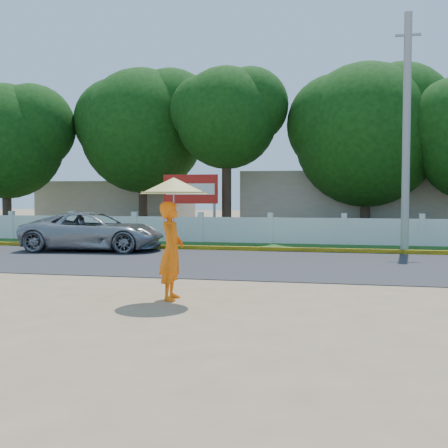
# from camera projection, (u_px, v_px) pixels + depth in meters

# --- Properties ---
(ground) EXTENTS (120.00, 120.00, 0.00)m
(ground) POSITION_uv_depth(u_px,v_px,m) (205.00, 287.00, 12.45)
(ground) COLOR #9E8460
(ground) RESTS_ON ground
(road) EXTENTS (60.00, 7.00, 0.02)m
(road) POSITION_uv_depth(u_px,v_px,m) (241.00, 263.00, 16.84)
(road) COLOR #38383A
(road) RESTS_ON ground
(grass_verge) EXTENTS (60.00, 3.50, 0.03)m
(grass_verge) POSITION_uv_depth(u_px,v_px,m) (266.00, 247.00, 21.96)
(grass_verge) COLOR #2D601E
(grass_verge) RESTS_ON ground
(curb) EXTENTS (40.00, 0.18, 0.16)m
(curb) POSITION_uv_depth(u_px,v_px,m) (259.00, 249.00, 20.30)
(curb) COLOR yellow
(curb) RESTS_ON ground
(fence) EXTENTS (40.00, 0.10, 1.10)m
(fence) POSITION_uv_depth(u_px,v_px,m) (270.00, 231.00, 23.35)
(fence) COLOR silver
(fence) RESTS_ON ground
(building_near) EXTENTS (10.00, 6.00, 3.20)m
(building_near) POSITION_uv_depth(u_px,v_px,m) (344.00, 203.00, 29.31)
(building_near) COLOR #B7AD99
(building_near) RESTS_ON ground
(building_far) EXTENTS (8.00, 5.00, 2.80)m
(building_far) POSITION_uv_depth(u_px,v_px,m) (119.00, 206.00, 33.02)
(building_far) COLOR #B7AD99
(building_far) RESTS_ON ground
(utility_pole) EXTENTS (0.28, 0.28, 8.54)m
(utility_pole) POSITION_uv_depth(u_px,v_px,m) (406.00, 133.00, 20.16)
(utility_pole) COLOR gray
(utility_pole) RESTS_ON ground
(vehicle) EXTENTS (5.30, 2.83, 1.42)m
(vehicle) POSITION_uv_depth(u_px,v_px,m) (94.00, 231.00, 20.44)
(vehicle) COLOR gray
(vehicle) RESTS_ON ground
(monk_with_parasol) EXTENTS (1.31, 1.31, 2.38)m
(monk_with_parasol) POSITION_uv_depth(u_px,v_px,m) (173.00, 220.00, 10.88)
(monk_with_parasol) COLOR orange
(monk_with_parasol) RESTS_ON ground
(billboard) EXTENTS (2.50, 0.13, 2.95)m
(billboard) POSITION_uv_depth(u_px,v_px,m) (190.00, 193.00, 25.13)
(billboard) COLOR gray
(billboard) RESTS_ON ground
(tree_row) EXTENTS (27.74, 7.96, 8.38)m
(tree_row) POSITION_uv_depth(u_px,v_px,m) (243.00, 134.00, 26.20)
(tree_row) COLOR #473828
(tree_row) RESTS_ON ground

